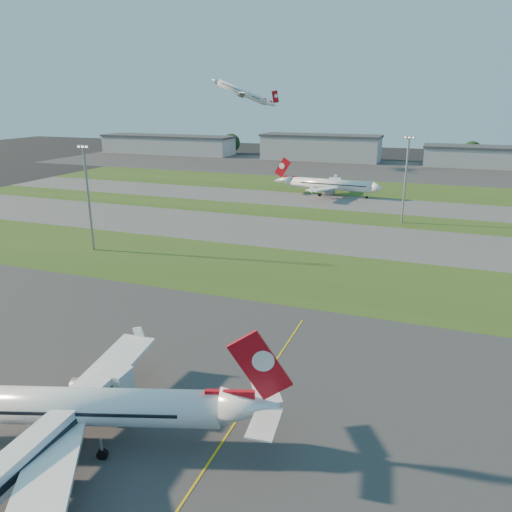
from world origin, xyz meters
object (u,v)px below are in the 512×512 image
at_px(airliner_parked, 77,407).
at_px(light_mast_centre, 406,174).
at_px(airliner_taxiing, 331,185).
at_px(light_mast_west, 88,191).
at_px(jet_bridge, 35,446).

relative_size(airliner_parked, light_mast_centre, 1.49).
bearing_deg(airliner_taxiing, airliner_parked, 95.30).
bearing_deg(light_mast_west, jet_bridge, -56.09).
distance_m(airliner_parked, airliner_taxiing, 152.44).
distance_m(light_mast_west, light_mast_centre, 89.64).
relative_size(jet_bridge, airliner_parked, 0.70).
bearing_deg(airliner_taxiing, light_mast_centre, 133.53).
xyz_separation_m(airliner_taxiing, light_mast_centre, (29.74, -35.37, 10.48)).
relative_size(jet_bridge, light_mast_centre, 1.04).
distance_m(jet_bridge, light_mast_west, 81.73).
relative_size(light_mast_west, light_mast_centre, 1.00).
bearing_deg(jet_bridge, airliner_parked, 90.44).
height_order(airliner_taxiing, light_mast_west, light_mast_west).
relative_size(airliner_parked, airliner_taxiing, 0.97).
bearing_deg(light_mast_centre, airliner_taxiing, 130.06).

